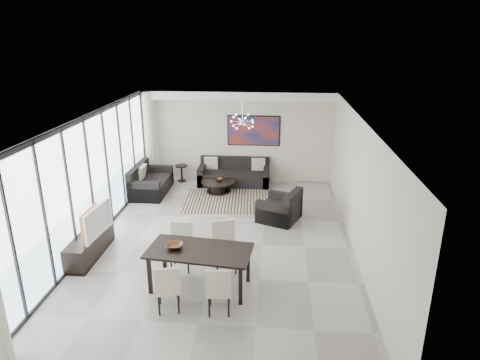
# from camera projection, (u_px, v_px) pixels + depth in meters

# --- Properties ---
(room_shell) EXTENTS (6.00, 9.00, 2.90)m
(room_shell) POSITION_uv_depth(u_px,v_px,m) (241.00, 185.00, 9.36)
(room_shell) COLOR #A8A39B
(room_shell) RESTS_ON ground
(window_wall) EXTENTS (0.37, 8.95, 2.90)m
(window_wall) POSITION_uv_depth(u_px,v_px,m) (94.00, 180.00, 9.62)
(window_wall) COLOR silver
(window_wall) RESTS_ON floor
(soffit) EXTENTS (5.98, 0.40, 0.26)m
(soffit) POSITION_uv_depth(u_px,v_px,m) (237.00, 96.00, 13.00)
(soffit) COLOR white
(soffit) RESTS_ON room_shell
(painting) EXTENTS (1.68, 0.04, 0.98)m
(painting) POSITION_uv_depth(u_px,v_px,m) (254.00, 131.00, 13.49)
(painting) COLOR #A92F17
(painting) RESTS_ON room_shell
(chandelier) EXTENTS (0.66, 0.66, 0.71)m
(chandelier) POSITION_uv_depth(u_px,v_px,m) (242.00, 121.00, 11.42)
(chandelier) COLOR silver
(chandelier) RESTS_ON room_shell
(rug) EXTENTS (2.63, 2.08, 0.01)m
(rug) POSITION_uv_depth(u_px,v_px,m) (229.00, 201.00, 12.33)
(rug) COLOR black
(rug) RESTS_ON floor
(coffee_table) EXTENTS (1.02, 1.02, 0.36)m
(coffee_table) POSITION_uv_depth(u_px,v_px,m) (218.00, 186.00, 12.94)
(coffee_table) COLOR black
(coffee_table) RESTS_ON floor
(bowl_coffee) EXTENTS (0.24, 0.24, 0.07)m
(bowl_coffee) POSITION_uv_depth(u_px,v_px,m) (219.00, 179.00, 12.91)
(bowl_coffee) COLOR brown
(bowl_coffee) RESTS_ON coffee_table
(sofa_main) EXTENTS (2.23, 0.91, 0.81)m
(sofa_main) POSITION_uv_depth(u_px,v_px,m) (234.00, 175.00, 13.62)
(sofa_main) COLOR black
(sofa_main) RESTS_ON floor
(loveseat) EXTENTS (0.96, 1.72, 0.86)m
(loveseat) POSITION_uv_depth(u_px,v_px,m) (149.00, 184.00, 12.86)
(loveseat) COLOR black
(loveseat) RESTS_ON floor
(armchair) EXTENTS (1.23, 1.25, 0.82)m
(armchair) POSITION_uv_depth(u_px,v_px,m) (281.00, 210.00, 11.01)
(armchair) COLOR black
(armchair) RESTS_ON floor
(side_table) EXTENTS (0.40, 0.40, 0.54)m
(side_table) POSITION_uv_depth(u_px,v_px,m) (182.00, 171.00, 13.80)
(side_table) COLOR black
(side_table) RESTS_ON floor
(tv_console) EXTENTS (0.47, 1.68, 0.52)m
(tv_console) POSITION_uv_depth(u_px,v_px,m) (89.00, 245.00, 9.26)
(tv_console) COLOR black
(tv_console) RESTS_ON floor
(television) EXTENTS (0.25, 1.13, 0.65)m
(television) POSITION_uv_depth(u_px,v_px,m) (93.00, 220.00, 9.05)
(television) COLOR gray
(television) RESTS_ON tv_console
(dining_table) EXTENTS (2.03, 1.18, 0.80)m
(dining_table) POSITION_uv_depth(u_px,v_px,m) (200.00, 254.00, 7.97)
(dining_table) COLOR black
(dining_table) RESTS_ON floor
(dining_chair_sw) EXTENTS (0.51, 0.51, 0.92)m
(dining_chair_sw) POSITION_uv_depth(u_px,v_px,m) (168.00, 286.00, 7.31)
(dining_chair_sw) COLOR beige
(dining_chair_sw) RESTS_ON floor
(dining_chair_se) EXTENTS (0.47, 0.47, 0.92)m
(dining_chair_se) POSITION_uv_depth(u_px,v_px,m) (219.00, 288.00, 7.25)
(dining_chair_se) COLOR beige
(dining_chair_se) RESTS_ON floor
(dining_chair_nw) EXTENTS (0.46, 0.46, 0.97)m
(dining_chair_nw) POSITION_uv_depth(u_px,v_px,m) (181.00, 242.00, 8.74)
(dining_chair_nw) COLOR beige
(dining_chair_nw) RESTS_ON floor
(dining_chair_ne) EXTENTS (0.58, 0.58, 1.03)m
(dining_chair_ne) POSITION_uv_depth(u_px,v_px,m) (224.00, 242.00, 8.68)
(dining_chair_ne) COLOR beige
(dining_chair_ne) RESTS_ON floor
(bowl_dining) EXTENTS (0.32, 0.32, 0.08)m
(bowl_dining) POSITION_uv_depth(u_px,v_px,m) (174.00, 246.00, 8.01)
(bowl_dining) COLOR brown
(bowl_dining) RESTS_ON dining_table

